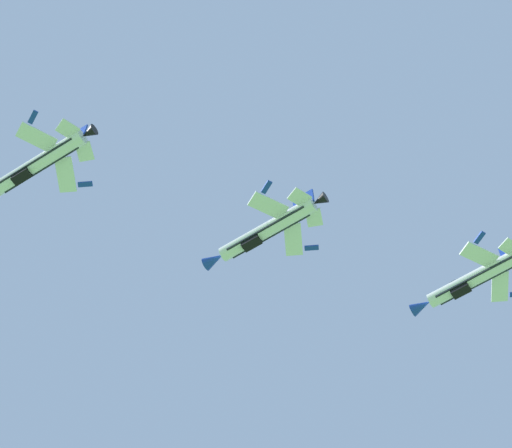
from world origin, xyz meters
TOP-DOWN VIEW (x-y plane):
  - fighter_jet_lead at (-18.09, 60.82)m, footprint 14.00×11.64m
  - fighter_jet_left_wing at (7.09, 67.74)m, footprint 14.00×11.63m
  - fighter_jet_right_wing at (31.09, 73.99)m, footprint 14.00×11.63m

SIDE VIEW (x-z plane):
  - fighter_jet_left_wing at x=7.09m, z-range 117.83..122.20m
  - fighter_jet_right_wing at x=31.09m, z-range 118.70..123.07m
  - fighter_jet_lead at x=-18.09m, z-range 119.33..123.68m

